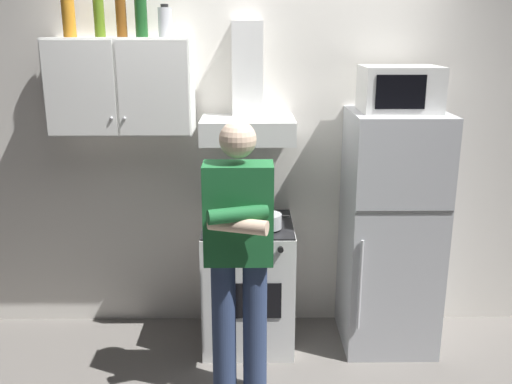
% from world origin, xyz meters
% --- Properties ---
extents(ground_plane, '(7.00, 7.00, 0.00)m').
position_xyz_m(ground_plane, '(0.00, 0.00, 0.00)').
color(ground_plane, slate).
extents(back_wall_tiled, '(4.80, 0.10, 2.70)m').
position_xyz_m(back_wall_tiled, '(0.00, 0.60, 1.35)').
color(back_wall_tiled, silver).
rests_on(back_wall_tiled, ground_plane).
extents(upper_cabinet, '(0.90, 0.37, 0.60)m').
position_xyz_m(upper_cabinet, '(-0.85, 0.37, 1.75)').
color(upper_cabinet, white).
extents(stove_oven, '(0.60, 0.62, 0.87)m').
position_xyz_m(stove_oven, '(-0.05, 0.25, 0.43)').
color(stove_oven, white).
rests_on(stove_oven, ground_plane).
extents(range_hood, '(0.60, 0.44, 0.75)m').
position_xyz_m(range_hood, '(-0.05, 0.38, 1.60)').
color(range_hood, white).
extents(refrigerator, '(0.60, 0.62, 1.60)m').
position_xyz_m(refrigerator, '(0.90, 0.25, 0.80)').
color(refrigerator, silver).
rests_on(refrigerator, ground_plane).
extents(microwave, '(0.48, 0.37, 0.28)m').
position_xyz_m(microwave, '(0.90, 0.27, 1.74)').
color(microwave, silver).
rests_on(microwave, refrigerator).
extents(person_standing, '(0.38, 0.33, 1.64)m').
position_xyz_m(person_standing, '(-0.10, -0.36, 0.90)').
color(person_standing, navy).
rests_on(person_standing, ground_plane).
extents(cooking_pot, '(0.27, 0.17, 0.09)m').
position_xyz_m(cooking_pot, '(0.08, 0.13, 0.92)').
color(cooking_pot, '#B7BABF').
rests_on(cooking_pot, stove_oven).
extents(bottle_wine_green, '(0.08, 0.08, 0.32)m').
position_xyz_m(bottle_wine_green, '(-0.71, 0.39, 2.21)').
color(bottle_wine_green, '#19471E').
rests_on(bottle_wine_green, upper_cabinet).
extents(bottle_liquor_amber, '(0.08, 0.08, 0.33)m').
position_xyz_m(bottle_liquor_amber, '(-1.15, 0.36, 2.21)').
color(bottle_liquor_amber, '#B7721E').
rests_on(bottle_liquor_amber, upper_cabinet).
extents(bottle_canister_steel, '(0.09, 0.09, 0.20)m').
position_xyz_m(bottle_canister_steel, '(-0.56, 0.40, 2.14)').
color(bottle_canister_steel, '#B2B5BA').
rests_on(bottle_canister_steel, upper_cabinet).
extents(bottle_olive_oil, '(0.07, 0.07, 0.26)m').
position_xyz_m(bottle_olive_oil, '(-0.98, 0.42, 2.17)').
color(bottle_olive_oil, '#4C6B19').
rests_on(bottle_olive_oil, upper_cabinet).
extents(bottle_beer_brown, '(0.07, 0.07, 0.25)m').
position_xyz_m(bottle_beer_brown, '(-0.84, 0.40, 2.17)').
color(bottle_beer_brown, brown).
rests_on(bottle_beer_brown, upper_cabinet).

